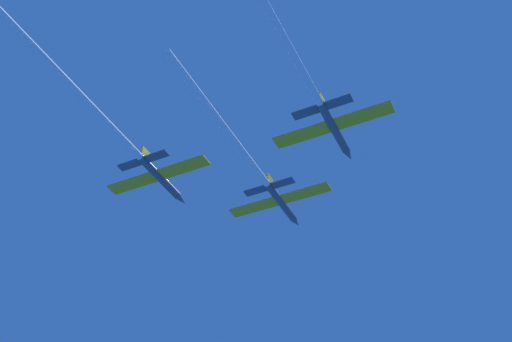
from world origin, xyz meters
TOP-DOWN VIEW (x-y plane):
  - jet_lead at (-0.18, -9.08)m, footprint 14.91×36.58m
  - jet_left_wing at (-12.23, -21.32)m, footprint 14.91×36.12m
  - jet_right_wing at (11.87, -19.82)m, footprint 14.91×34.63m

SIDE VIEW (x-z plane):
  - jet_right_wing at x=11.87m, z-range -1.80..0.67m
  - jet_left_wing at x=-12.23m, z-range -1.70..0.77m
  - jet_lead at x=-0.18m, z-range -1.35..1.12m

